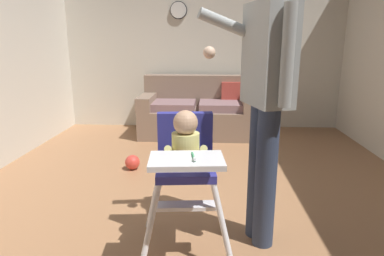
{
  "coord_description": "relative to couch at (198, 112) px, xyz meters",
  "views": [
    {
      "loc": [
        0.11,
        -2.41,
        1.33
      ],
      "look_at": [
        -0.0,
        -0.25,
        0.78
      ],
      "focal_mm": 31.27,
      "sensor_mm": 36.0,
      "label": 1
    }
  ],
  "objects": [
    {
      "name": "ground",
      "position": [
        0.06,
        -2.5,
        -0.38
      ],
      "size": [
        5.93,
        7.58,
        0.1
      ],
      "primitive_type": "cube",
      "color": "#9F6F4A"
    },
    {
      "name": "wall_far",
      "position": [
        0.06,
        0.52,
        0.93
      ],
      "size": [
        5.13,
        0.06,
        2.52
      ],
      "primitive_type": "cube",
      "color": "beige",
      "rests_on": "ground"
    },
    {
      "name": "couch",
      "position": [
        0.0,
        0.0,
        0.0
      ],
      "size": [
        1.67,
        0.86,
        0.86
      ],
      "rotation": [
        0.0,
        0.0,
        -1.57
      ],
      "color": "#856D5B",
      "rests_on": "ground"
    },
    {
      "name": "high_chair",
      "position": [
        0.03,
        -2.94,
        0.32
      ],
      "size": [
        0.66,
        0.77,
        0.95
      ],
      "rotation": [
        0.0,
        0.0,
        -1.48
      ],
      "color": "white",
      "rests_on": "ground"
    },
    {
      "name": "adult_standing",
      "position": [
        0.52,
        -2.8,
        0.67
      ],
      "size": [
        0.6,
        0.49,
        1.76
      ],
      "rotation": [
        0.0,
        0.0,
        -2.87
      ],
      "color": "#2F3B54",
      "rests_on": "ground"
    },
    {
      "name": "toy_ball",
      "position": [
        -0.66,
        -1.52,
        -0.25
      ],
      "size": [
        0.16,
        0.16,
        0.16
      ],
      "primitive_type": "sphere",
      "color": "#D13D33",
      "rests_on": "ground"
    },
    {
      "name": "wall_clock",
      "position": [
        -0.32,
        0.48,
        1.49
      ],
      "size": [
        0.26,
        0.04,
        0.26
      ],
      "color": "white"
    }
  ]
}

